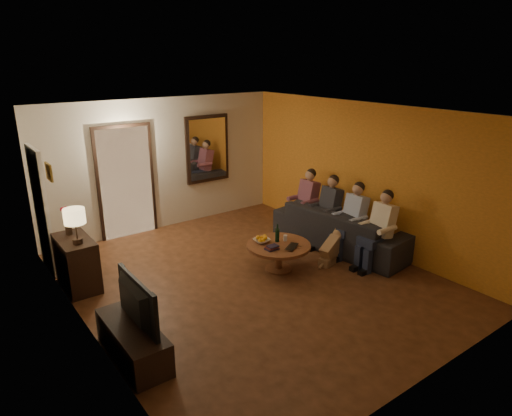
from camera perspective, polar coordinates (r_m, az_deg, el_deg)
floor at (r=7.28m, az=-0.50°, el=-8.93°), size 5.00×6.00×0.01m
ceiling at (r=6.50m, az=-0.57°, el=11.86°), size 5.00×6.00×0.01m
back_wall at (r=9.29m, az=-11.52°, el=5.37°), size 5.00×0.02×2.60m
front_wall at (r=4.85m, az=20.98°, el=-7.85°), size 5.00×0.02×2.60m
left_wall at (r=5.76m, az=-21.12°, el=-3.67°), size 0.02×6.00×2.60m
right_wall at (r=8.43m, az=13.38°, el=3.92°), size 0.02×6.00×2.60m
orange_accent at (r=8.43m, az=13.34°, el=3.91°), size 0.01×6.00×2.60m
kitchen_doorway at (r=9.03m, az=-15.94°, el=3.03°), size 1.00×0.06×2.10m
door_trim at (r=9.03m, az=-15.92°, el=3.01°), size 1.12×0.04×2.22m
fridge_glimpse at (r=9.16m, az=-14.42°, el=2.40°), size 0.45×0.03×1.70m
mirror_frame at (r=9.67m, az=-6.10°, el=7.36°), size 1.00×0.05×1.40m
mirror_glass at (r=9.64m, az=-6.01°, el=7.33°), size 0.86×0.02×1.26m
white_door at (r=7.99m, az=-25.24°, el=-0.28°), size 0.06×0.85×2.04m
framed_art at (r=6.83m, az=-24.48°, el=4.12°), size 0.03×0.28×0.24m
art_canvas at (r=6.83m, az=-24.35°, el=4.14°), size 0.01×0.22×0.18m
dresser at (r=7.41m, az=-21.48°, el=-6.42°), size 0.45×0.88×0.78m
table_lamp at (r=6.97m, az=-21.62°, el=-2.12°), size 0.30×0.30×0.54m
flower_vase at (r=7.39m, az=-22.50°, el=-1.49°), size 0.14×0.14×0.44m
tv_stand at (r=5.69m, az=-15.11°, el=-15.81°), size 0.45×1.24×0.41m
tv at (r=5.43m, az=-15.55°, el=-11.48°), size 1.00×0.13×0.58m
sofa at (r=8.46m, az=10.77°, el=-2.44°), size 2.68×1.32×0.75m
person_a at (r=7.77m, az=15.20°, el=-2.93°), size 0.60×0.40×1.20m
person_b at (r=8.12m, az=11.92°, el=-1.72°), size 0.60×0.40×1.20m
person_c at (r=8.50m, az=8.93°, el=-0.61°), size 0.60×0.40×1.20m
person_d at (r=8.91m, az=6.21°, el=0.41°), size 0.60×0.40×1.20m
dog at (r=7.81m, az=9.36°, el=-4.91°), size 0.60×0.37×0.56m
coffee_table at (r=7.51m, az=2.82°, el=-6.11°), size 1.14×1.14×0.45m
bowl at (r=7.47m, az=0.71°, el=-4.10°), size 0.26×0.26×0.06m
oranges at (r=7.44m, az=0.71°, el=-3.62°), size 0.20×0.20×0.08m
wine_bottle at (r=7.46m, az=2.68°, el=-3.11°), size 0.07×0.07×0.31m
wine_glass at (r=7.55m, az=3.68°, el=-3.74°), size 0.06×0.06×0.10m
book_stack at (r=7.21m, az=2.00°, el=-4.94°), size 0.20×0.15×0.07m
laptop at (r=7.28m, az=4.86°, el=-4.94°), size 0.39×0.35×0.03m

